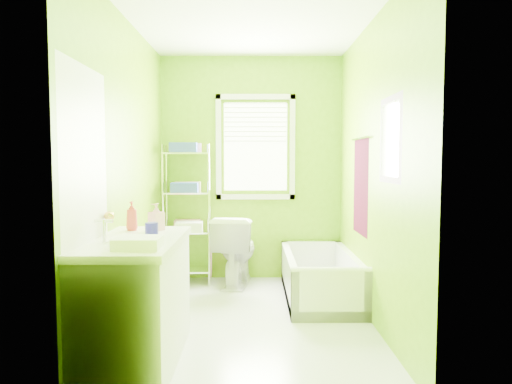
{
  "coord_description": "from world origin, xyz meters",
  "views": [
    {
      "loc": [
        0.04,
        -3.91,
        1.4
      ],
      "look_at": [
        0.05,
        0.25,
        1.11
      ],
      "focal_mm": 32.0,
      "sensor_mm": 36.0,
      "label": 1
    }
  ],
  "objects_px": {
    "vanity": "(137,297)",
    "wire_shelf_unit": "(188,198)",
    "bathtub": "(320,283)",
    "toilet": "(236,250)"
  },
  "relations": [
    {
      "from": "vanity",
      "to": "wire_shelf_unit",
      "type": "height_order",
      "value": "wire_shelf_unit"
    },
    {
      "from": "bathtub",
      "to": "vanity",
      "type": "xyz_separation_m",
      "value": [
        -1.47,
        -1.49,
        0.31
      ]
    },
    {
      "from": "toilet",
      "to": "wire_shelf_unit",
      "type": "relative_size",
      "value": 0.49
    },
    {
      "from": "bathtub",
      "to": "vanity",
      "type": "distance_m",
      "value": 2.12
    },
    {
      "from": "bathtub",
      "to": "toilet",
      "type": "relative_size",
      "value": 1.89
    },
    {
      "from": "vanity",
      "to": "bathtub",
      "type": "bearing_deg",
      "value": 45.36
    },
    {
      "from": "bathtub",
      "to": "vanity",
      "type": "height_order",
      "value": "vanity"
    },
    {
      "from": "bathtub",
      "to": "toilet",
      "type": "xyz_separation_m",
      "value": [
        -0.87,
        0.51,
        0.24
      ]
    },
    {
      "from": "toilet",
      "to": "wire_shelf_unit",
      "type": "height_order",
      "value": "wire_shelf_unit"
    },
    {
      "from": "wire_shelf_unit",
      "to": "toilet",
      "type": "bearing_deg",
      "value": -9.55
    }
  ]
}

